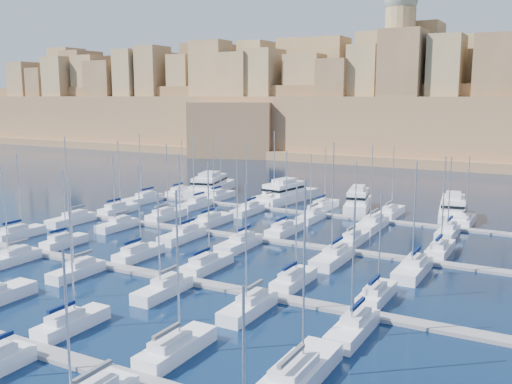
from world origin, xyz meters
The scene contains 48 objects.
ground centered at (0.00, 0.00, 0.00)m, with size 600.00×600.00×0.00m, color black.
pontoon_near centered at (0.00, -34.00, 0.20)m, with size 84.00×2.00×0.40m, color slate.
pontoon_mid_near centered at (0.00, -12.00, 0.20)m, with size 84.00×2.00×0.40m, color slate.
pontoon_mid_far centered at (0.00, 10.00, 0.20)m, with size 84.00×2.00×0.40m, color slate.
pontoon_far centered at (0.00, 32.00, 0.20)m, with size 84.00×2.00×0.40m, color slate.
sailboat_3 centered at (-0.27, -29.09, 0.72)m, with size 2.41×8.02×11.98m.
sailboat_4 centered at (11.88, -28.70, 0.75)m, with size 2.65×8.83×14.83m.
sailboat_5 centered at (23.17, -27.77, 0.78)m, with size 3.22×10.72×16.43m.
sailboat_12 centered at (-35.25, -6.87, 0.74)m, with size 2.55×8.49×13.64m.
sailboat_13 centered at (-24.77, -7.31, 0.71)m, with size 2.28×7.59×11.69m.
sailboat_14 centered at (-10.76, -6.92, 0.73)m, with size 2.51×8.38×13.48m.
sailboat_15 centered at (0.43, -6.66, 0.75)m, with size 2.67×8.90×14.41m.
sailboat_16 centered at (12.96, -6.92, 0.72)m, with size 2.51×8.38×12.20m.
sailboat_17 centered at (23.09, -7.08, 0.72)m, with size 2.42×8.05×12.15m.
sailboat_19 centered at (-24.06, -16.98, 0.74)m, with size 2.45×8.18×13.73m.
sailboat_20 centered at (-12.18, -16.84, 0.72)m, with size 2.36×7.88×12.11m.
sailboat_21 centered at (1.45, -17.07, 0.73)m, with size 2.51×8.36×12.58m.
sailboat_22 centered at (12.63, -17.20, 0.74)m, with size 2.58×8.61×14.09m.
sailboat_23 centered at (23.93, -17.26, 0.73)m, with size 2.62×8.73×13.36m.
sailboat_24 centered at (-34.59, 15.31, 0.74)m, with size 2.66×8.85×14.17m.
sailboat_25 centered at (-23.24, 15.44, 0.74)m, with size 2.73×9.11×14.09m.
sailboat_26 centered at (-13.33, 15.67, 0.76)m, with size 2.87×9.57×15.14m.
sailboat_27 centered at (0.78, 15.58, 0.74)m, with size 2.82×9.40×13.88m.
sailboat_28 centered at (12.71, 15.01, 0.73)m, with size 2.47×8.22×12.84m.
sailboat_29 centered at (25.47, 15.31, 0.74)m, with size 2.66×8.85×14.27m.
sailboat_30 centered at (-35.50, 4.38, 0.76)m, with size 2.84×9.48×15.67m.
sailboat_31 centered at (-25.45, 5.00, 0.72)m, with size 2.46×8.20×12.64m.
sailboat_32 centered at (-11.44, 4.38, 0.75)m, with size 2.84×9.47×13.95m.
sailboat_33 centered at (-1.14, 4.34, 0.75)m, with size 2.87×9.56×13.74m.
sailboat_34 centered at (13.62, 4.17, 0.77)m, with size 2.97×9.90×16.58m.
sailboat_35 centered at (24.36, 4.12, 0.76)m, with size 3.00×10.00×14.80m.
sailboat_36 centered at (-35.81, 37.31, 0.73)m, with size 2.66×8.85×13.10m.
sailboat_37 centered at (-25.66, 37.39, 0.75)m, with size 2.70×9.01×14.35m.
sailboat_38 centered at (-12.56, 37.41, 0.76)m, with size 2.71×9.05×15.47m.
sailboat_39 centered at (-1.40, 37.68, 0.74)m, with size 2.88×9.59×12.70m.
sailboat_40 centered at (12.09, 37.71, 0.74)m, with size 2.90×9.66×13.43m.
sailboat_41 centered at (25.50, 37.03, 0.72)m, with size 2.49×8.28×12.30m.
sailboat_42 centered at (-37.49, 26.14, 0.76)m, with size 2.99×9.97×14.99m.
sailboat_43 centered at (-24.55, 26.75, 0.74)m, with size 2.61×8.71×14.39m.
sailboat_44 centered at (-12.37, 26.66, 0.74)m, with size 2.67×8.91×14.05m.
sailboat_45 centered at (0.66, 26.89, 0.72)m, with size 2.53×8.43×12.35m.
sailboat_46 centered at (12.12, 25.75, 0.77)m, with size 3.22×10.75×14.58m.
sailboat_47 centered at (24.46, 26.73, 0.73)m, with size 2.63×8.75×13.17m.
motor_yacht_a centered at (-31.74, 43.05, 1.73)m, with size 10.76×20.71×5.25m.
motor_yacht_b centered at (-11.85, 42.00, 1.73)m, with size 7.79×18.26×5.25m.
motor_yacht_c centered at (4.85, 40.25, 1.73)m, with size 7.19×14.63×5.25m.
motor_yacht_d centered at (22.65, 40.95, 1.73)m, with size 7.09×16.05×5.25m.
fortified_city centered at (-0.19, 155.26, 14.74)m, with size 460.00×108.95×59.52m.
Camera 1 is at (40.30, -65.98, 22.29)m, focal length 40.00 mm.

